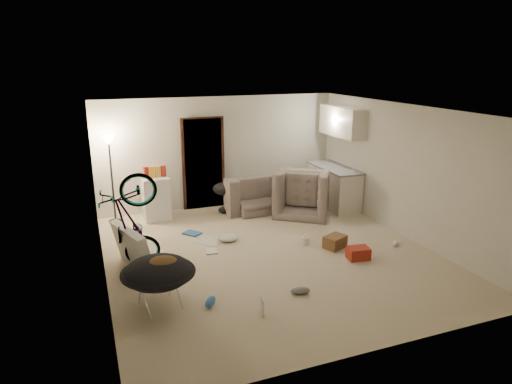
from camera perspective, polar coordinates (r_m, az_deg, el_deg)
name	(u,v)px	position (r m, az deg, el deg)	size (l,w,h in m)	color
floor	(270,254)	(8.09, 1.74, -7.77)	(5.50, 6.00, 0.02)	beige
ceiling	(271,109)	(7.43, 1.91, 10.27)	(5.50, 6.00, 0.02)	white
wall_back	(219,152)	(10.43, -4.59, 4.99)	(5.50, 0.02, 2.50)	beige
wall_front	(377,254)	(5.18, 14.88, -7.51)	(5.50, 0.02, 2.50)	beige
wall_left	(98,203)	(7.11, -19.18, -1.31)	(0.02, 6.00, 2.50)	beige
wall_right	(405,171)	(9.06, 18.16, 2.48)	(0.02, 6.00, 2.50)	beige
doorway	(203,164)	(10.34, -6.62, 3.53)	(0.85, 0.10, 2.04)	black
door_trim	(203,164)	(10.31, -6.58, 3.49)	(0.97, 0.04, 2.10)	#341B12
floor_lamp	(110,161)	(9.68, -17.75, 3.71)	(0.28, 0.28, 1.81)	black
kitchen_counter	(334,187)	(10.66, 9.72, 0.58)	(0.60, 1.50, 0.88)	silver
counter_top	(335,168)	(10.55, 9.83, 2.99)	(0.64, 1.54, 0.04)	gray
kitchen_uppers	(342,121)	(10.43, 10.74, 8.66)	(0.38, 1.40, 0.65)	silver
sofa	(265,195)	(10.44, 1.19, -0.33)	(2.05, 0.80, 0.60)	#333A33
armchair	(305,196)	(10.15, 6.09, -0.48)	(1.14, 1.00, 0.74)	#333A33
bicycle	(132,244)	(7.60, -15.20, -6.34)	(0.58, 1.67, 0.88)	black
book_asset	(264,317)	(6.25, 1.02, -15.36)	(0.17, 0.24, 0.02)	maroon
mini_fridge	(156,198)	(9.87, -12.39, -0.75)	(0.54, 0.54, 0.92)	white
snack_box_0	(146,174)	(9.70, -13.58, 2.20)	(0.10, 0.07, 0.30)	maroon
snack_box_1	(152,173)	(9.72, -12.88, 2.27)	(0.10, 0.07, 0.30)	orange
snack_box_2	(158,173)	(9.73, -12.18, 2.34)	(0.10, 0.07, 0.30)	gold
snack_box_3	(164,172)	(9.75, -11.48, 2.40)	(0.10, 0.07, 0.30)	maroon
saucer_chair	(159,279)	(6.43, -12.07, -10.54)	(1.01, 1.01, 0.72)	silver
hoodie	(162,265)	(6.32, -11.69, -8.94)	(0.48, 0.40, 0.22)	#50381B
sofa_drape	(226,189)	(10.06, -3.82, 0.42)	(0.56, 0.46, 0.28)	black
tv_box	(133,249)	(7.62, -15.15, -6.89)	(0.13, 1.10, 0.72)	silver
drink_case_a	(335,242)	(8.41, 9.84, -6.15)	(0.39, 0.28, 0.22)	brown
drink_case_b	(358,253)	(8.04, 12.66, -7.47)	(0.36, 0.27, 0.21)	maroon
juicer	(305,240)	(8.48, 6.13, -5.99)	(0.15, 0.15, 0.21)	white
newspaper	(209,241)	(8.65, -5.86, -6.12)	(0.38, 0.50, 0.01)	beige
book_blue	(192,233)	(9.02, -8.00, -5.14)	(0.24, 0.32, 0.03)	#2E61A7
book_white	(211,251)	(8.19, -5.63, -7.37)	(0.20, 0.26, 0.02)	silver
shoe_2	(210,302)	(6.53, -5.73, -13.50)	(0.29, 0.12, 0.11)	#2E61A7
shoe_3	(300,291)	(6.81, 5.56, -12.18)	(0.29, 0.12, 0.11)	slate
shoe_4	(395,243)	(8.79, 17.03, -6.10)	(0.24, 0.10, 0.09)	white
clothes_lump_b	(228,209)	(10.17, -3.55, -2.19)	(0.44, 0.39, 0.13)	black
clothes_lump_c	(228,238)	(8.62, -3.52, -5.73)	(0.38, 0.32, 0.12)	silver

